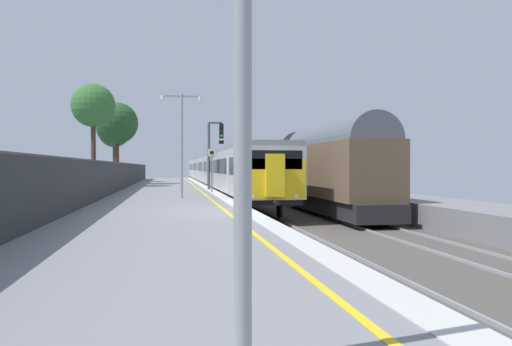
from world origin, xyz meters
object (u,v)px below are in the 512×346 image
(freight_train_adjacent_track, at_px, (265,166))
(signal_gantry, at_px, (213,147))
(speed_limit_sign, at_px, (212,164))
(background_tree_right, at_px, (115,125))
(platform_lamp_mid, at_px, (182,136))
(background_tree_left, at_px, (93,107))
(commuter_train_at_platform, at_px, (214,170))
(background_tree_centre, at_px, (114,133))

(freight_train_adjacent_track, height_order, signal_gantry, signal_gantry)
(speed_limit_sign, bearing_deg, background_tree_right, 114.97)
(freight_train_adjacent_track, bearing_deg, platform_lamp_mid, -111.90)
(speed_limit_sign, bearing_deg, background_tree_left, 130.12)
(platform_lamp_mid, relative_size, background_tree_left, 0.64)
(signal_gantry, distance_m, speed_limit_sign, 3.84)
(freight_train_adjacent_track, bearing_deg, commuter_train_at_platform, 123.82)
(freight_train_adjacent_track, relative_size, background_tree_right, 6.97)
(freight_train_adjacent_track, distance_m, signal_gantry, 11.52)
(commuter_train_at_platform, height_order, background_tree_right, background_tree_right)
(commuter_train_at_platform, bearing_deg, platform_lamp_mid, -98.48)
(background_tree_right, bearing_deg, background_tree_centre, 97.35)
(freight_train_adjacent_track, xyz_separation_m, speed_limit_sign, (-5.85, -13.71, 0.10))
(background_tree_left, height_order, background_tree_right, background_tree_left)
(freight_train_adjacent_track, bearing_deg, background_tree_right, 171.73)
(platform_lamp_mid, relative_size, background_tree_right, 0.69)
(freight_train_adjacent_track, bearing_deg, speed_limit_sign, -113.11)
(commuter_train_at_platform, bearing_deg, background_tree_left, -135.96)
(commuter_train_at_platform, xyz_separation_m, freight_train_adjacent_track, (4.00, -5.98, 0.35))
(background_tree_left, distance_m, background_tree_centre, 12.44)
(freight_train_adjacent_track, xyz_separation_m, background_tree_right, (-13.12, 1.91, 3.66))
(freight_train_adjacent_track, relative_size, speed_limit_sign, 18.80)
(commuter_train_at_platform, xyz_separation_m, background_tree_centre, (-9.97, 2.56, 3.72))
(speed_limit_sign, relative_size, background_tree_right, 0.37)
(signal_gantry, xyz_separation_m, speed_limit_sign, (-0.39, -3.64, -1.16))
(background_tree_left, relative_size, background_tree_centre, 1.18)
(signal_gantry, distance_m, background_tree_left, 11.18)
(background_tree_left, bearing_deg, freight_train_adjacent_track, 15.19)
(signal_gantry, bearing_deg, background_tree_right, 122.60)
(signal_gantry, bearing_deg, background_tree_left, 144.42)
(speed_limit_sign, height_order, background_tree_centre, background_tree_centre)
(freight_train_adjacent_track, distance_m, background_tree_centre, 16.72)
(freight_train_adjacent_track, relative_size, background_tree_centre, 7.56)
(speed_limit_sign, xyz_separation_m, background_tree_centre, (-8.13, 22.25, 3.27))
(background_tree_left, bearing_deg, background_tree_right, 79.75)
(commuter_train_at_platform, bearing_deg, freight_train_adjacent_track, -56.18)
(speed_limit_sign, height_order, background_tree_right, background_tree_right)
(platform_lamp_mid, xyz_separation_m, background_tree_right, (-5.34, 21.26, 2.26))
(freight_train_adjacent_track, height_order, background_tree_centre, background_tree_centre)
(freight_train_adjacent_track, xyz_separation_m, platform_lamp_mid, (-7.78, -19.35, 1.40))
(speed_limit_sign, relative_size, background_tree_left, 0.34)
(platform_lamp_mid, relative_size, background_tree_centre, 0.75)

